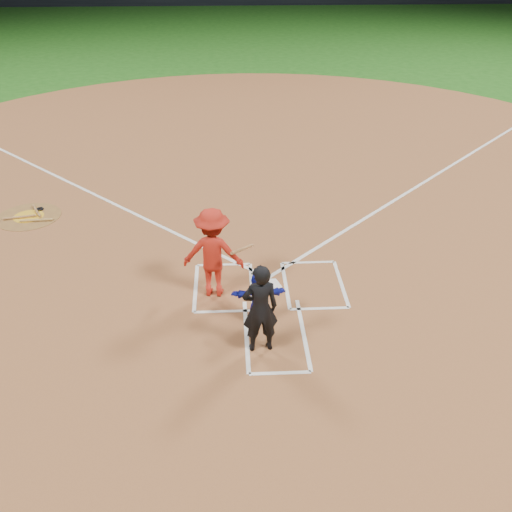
{
  "coord_description": "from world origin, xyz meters",
  "views": [
    {
      "loc": [
        -0.81,
        -10.34,
        6.87
      ],
      "look_at": [
        -0.3,
        -0.4,
        1.0
      ],
      "focal_mm": 40.0,
      "sensor_mm": 36.0,
      "label": 1
    }
  ],
  "objects_px": {
    "umpire": "(260,309)",
    "home_plate": "(269,285)",
    "batter_at_plate": "(213,253)",
    "on_deck_circle": "(29,217)",
    "catcher": "(259,297)"
  },
  "relations": [
    {
      "from": "on_deck_circle",
      "to": "home_plate",
      "type": "bearing_deg",
      "value": -30.49
    },
    {
      "from": "on_deck_circle",
      "to": "umpire",
      "type": "distance_m",
      "value": 8.29
    },
    {
      "from": "batter_at_plate",
      "to": "on_deck_circle",
      "type": "bearing_deg",
      "value": 142.45
    },
    {
      "from": "home_plate",
      "to": "catcher",
      "type": "xyz_separation_m",
      "value": [
        -0.29,
        -1.28,
        0.57
      ]
    },
    {
      "from": "home_plate",
      "to": "batter_at_plate",
      "type": "xyz_separation_m",
      "value": [
        -1.18,
        -0.21,
        0.97
      ]
    },
    {
      "from": "home_plate",
      "to": "catcher",
      "type": "distance_m",
      "value": 1.43
    },
    {
      "from": "umpire",
      "to": "batter_at_plate",
      "type": "height_order",
      "value": "batter_at_plate"
    },
    {
      "from": "home_plate",
      "to": "catcher",
      "type": "bearing_deg",
      "value": 77.37
    },
    {
      "from": "on_deck_circle",
      "to": "catcher",
      "type": "bearing_deg",
      "value": -39.78
    },
    {
      "from": "umpire",
      "to": "home_plate",
      "type": "bearing_deg",
      "value": -106.45
    },
    {
      "from": "umpire",
      "to": "on_deck_circle",
      "type": "bearing_deg",
      "value": -52.23
    },
    {
      "from": "home_plate",
      "to": "umpire",
      "type": "relative_size",
      "value": 0.34
    },
    {
      "from": "catcher",
      "to": "umpire",
      "type": "height_order",
      "value": "umpire"
    },
    {
      "from": "on_deck_circle",
      "to": "catcher",
      "type": "xyz_separation_m",
      "value": [
        5.93,
        -4.94,
        0.58
      ]
    },
    {
      "from": "home_plate",
      "to": "catcher",
      "type": "height_order",
      "value": "catcher"
    }
  ]
}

